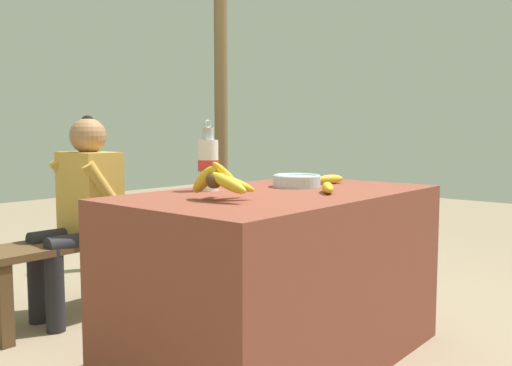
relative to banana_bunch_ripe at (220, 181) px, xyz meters
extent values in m
plane|color=gray|center=(0.37, 0.01, -0.79)|extent=(12.00, 12.00, 0.00)
cube|color=brown|center=(0.37, 0.01, -0.43)|extent=(1.37, 0.81, 0.72)
sphere|color=#4C381E|center=(-0.03, 0.00, 0.00)|extent=(0.06, 0.06, 0.06)
ellipsoid|color=gold|center=(-0.03, -0.06, 0.00)|extent=(0.06, 0.18, 0.10)
ellipsoid|color=gold|center=(0.02, -0.04, -0.01)|extent=(0.17, 0.13, 0.10)
ellipsoid|color=gold|center=(0.04, 0.00, 0.01)|extent=(0.18, 0.04, 0.15)
ellipsoid|color=gold|center=(0.02, 0.04, 0.00)|extent=(0.16, 0.14, 0.10)
ellipsoid|color=gold|center=(-0.02, 0.06, 0.00)|extent=(0.07, 0.16, 0.14)
cylinder|color=silver|center=(0.58, 0.08, -0.05)|extent=(0.22, 0.22, 0.05)
torus|color=silver|center=(0.58, 0.08, -0.02)|extent=(0.22, 0.22, 0.02)
cylinder|color=white|center=(0.20, 0.27, 0.04)|extent=(0.09, 0.09, 0.21)
cylinder|color=red|center=(0.20, 0.27, 0.04)|extent=(0.09, 0.09, 0.05)
cylinder|color=#ADADB2|center=(0.20, 0.27, 0.17)|extent=(0.05, 0.05, 0.05)
torus|color=#ADADB2|center=(0.20, 0.27, 0.21)|extent=(0.04, 0.01, 0.04)
ellipsoid|color=gold|center=(0.45, -0.17, -0.05)|extent=(0.17, 0.15, 0.04)
ellipsoid|color=gold|center=(0.79, 0.04, -0.05)|extent=(0.16, 0.09, 0.04)
cube|color=brown|center=(0.44, 1.14, -0.39)|extent=(1.74, 0.32, 0.04)
cube|color=brown|center=(-0.33, 1.02, -0.60)|extent=(0.06, 0.06, 0.38)
cube|color=brown|center=(1.21, 1.02, -0.60)|extent=(0.06, 0.06, 0.38)
cube|color=brown|center=(1.21, 1.26, -0.60)|extent=(0.06, 0.06, 0.38)
cylinder|color=#232328|center=(-0.09, 1.03, -0.58)|extent=(0.09, 0.09, 0.41)
cylinder|color=#232328|center=(0.03, 1.02, -0.37)|extent=(0.30, 0.10, 0.09)
cylinder|color=#232328|center=(-0.08, 1.22, -0.58)|extent=(0.09, 0.09, 0.41)
cylinder|color=#232328|center=(0.04, 1.21, -0.37)|extent=(0.30, 0.10, 0.09)
cube|color=gold|center=(0.17, 1.11, -0.15)|extent=(0.21, 0.35, 0.45)
cylinder|color=gold|center=(0.14, 0.95, -0.09)|extent=(0.20, 0.07, 0.25)
cylinder|color=gold|center=(0.15, 1.28, -0.09)|extent=(0.20, 0.07, 0.25)
sphere|color=#9E704C|center=(0.17, 1.11, 0.16)|extent=(0.19, 0.19, 0.19)
sphere|color=black|center=(0.17, 1.11, 0.23)|extent=(0.07, 0.07, 0.07)
sphere|color=#4C381E|center=(0.92, 1.14, -0.31)|extent=(0.05, 0.05, 0.05)
ellipsoid|color=#9EB24C|center=(0.93, 1.09, -0.31)|extent=(0.09, 0.15, 0.12)
ellipsoid|color=#9EB24C|center=(0.96, 1.11, -0.31)|extent=(0.13, 0.12, 0.12)
ellipsoid|color=#9EB24C|center=(0.97, 1.14, -0.32)|extent=(0.15, 0.04, 0.09)
ellipsoid|color=#9EB24C|center=(0.97, 1.18, -0.32)|extent=(0.16, 0.13, 0.10)
ellipsoid|color=#9EB24C|center=(0.93, 1.20, -0.31)|extent=(0.08, 0.16, 0.13)
cylinder|color=brown|center=(1.54, 1.48, 0.52)|extent=(0.10, 0.10, 2.61)
camera|label=1|loc=(-1.40, -1.36, 0.17)|focal=38.00mm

